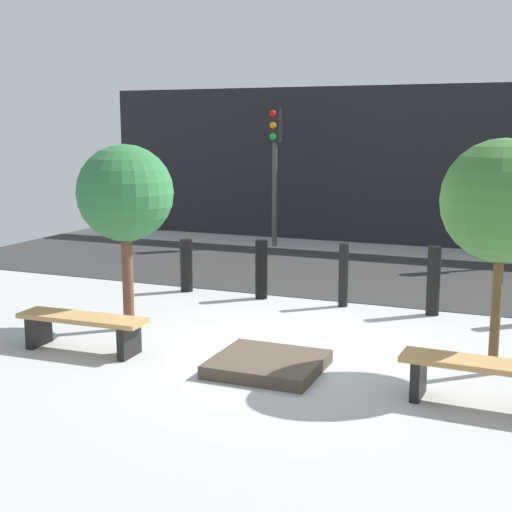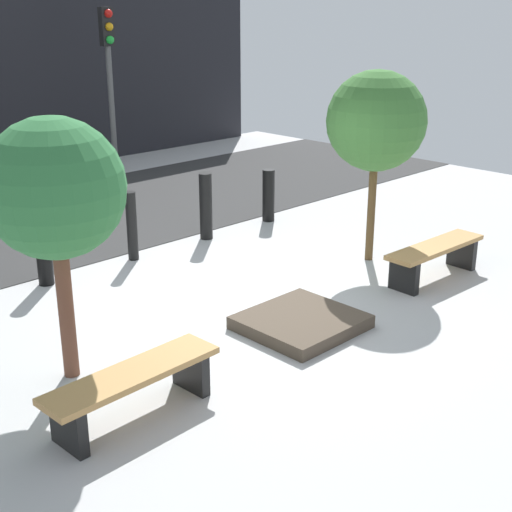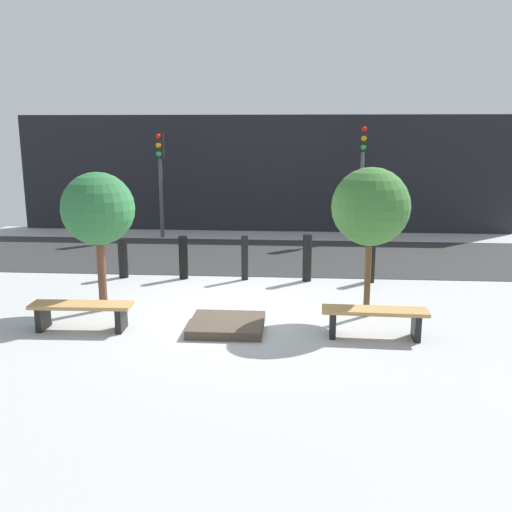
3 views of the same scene
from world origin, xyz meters
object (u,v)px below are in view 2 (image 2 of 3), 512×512
object	(u,v)px
tree_behind_left_bench	(54,190)
bollard_left	(43,249)
bench_right	(435,255)
bollard_far_right	(268,195)
tree_behind_right_bench	(376,122)
traffic_light_mid_west	(109,60)
planter_bed	(301,322)
bollard_center	(132,226)
bench_left	(133,384)
bollard_right	(206,206)

from	to	relation	value
tree_behind_left_bench	bollard_left	world-z (taller)	tree_behind_left_bench
bench_right	bollard_far_right	distance (m)	3.49
bench_right	bollard_left	xyz separation A→B (m)	(-3.83, 3.47, 0.15)
tree_behind_right_bench	traffic_light_mid_west	bearing A→B (deg)	85.08
bollard_left	bollard_far_right	size ratio (longest dim) A/B	1.10
bollard_left	traffic_light_mid_west	xyz separation A→B (m)	(4.47, 5.00, 1.90)
planter_bed	tree_behind_left_bench	xyz separation A→B (m)	(-2.44, 0.88, 1.82)
planter_bed	tree_behind_right_bench	xyz separation A→B (m)	(2.44, 0.88, 1.92)
tree_behind_right_bench	traffic_light_mid_west	world-z (taller)	traffic_light_mid_west
tree_behind_right_bench	bollard_center	world-z (taller)	tree_behind_right_bench
bench_left	traffic_light_mid_west	size ratio (longest dim) A/B	0.50
tree_behind_left_bench	bollard_left	xyz separation A→B (m)	(1.04, 2.39, -1.41)
bench_right	bollard_right	xyz separation A→B (m)	(-1.04, 3.47, 0.18)
planter_bed	bench_right	bearing A→B (deg)	-4.69
tree_behind_left_bench	bollard_right	xyz separation A→B (m)	(3.83, 2.39, -1.37)
bench_left	planter_bed	world-z (taller)	bench_left
traffic_light_mid_west	bench_right	bearing A→B (deg)	-94.30
bench_right	bollard_center	bearing A→B (deg)	126.99
tree_behind_left_bench	bollard_far_right	world-z (taller)	tree_behind_left_bench
bollard_left	traffic_light_mid_west	distance (m)	6.97
bollard_far_right	bollard_right	bearing A→B (deg)	180.00
planter_bed	tree_behind_right_bench	bearing A→B (deg)	19.83
tree_behind_left_bench	traffic_light_mid_west	size ratio (longest dim) A/B	0.75
bench_left	bollard_left	distance (m)	3.63
bollard_center	bollard_far_right	size ratio (longest dim) A/B	1.13
planter_bed	tree_behind_right_bench	size ratio (longest dim) A/B	0.46
bollard_far_right	traffic_light_mid_west	world-z (taller)	traffic_light_mid_west
tree_behind_right_bench	bollard_left	xyz separation A→B (m)	(-3.83, 2.39, -1.50)
bollard_left	bollard_right	size ratio (longest dim) A/B	0.93
tree_behind_left_bench	bollard_far_right	bearing A→B (deg)	24.60
bollard_left	bench_right	bearing A→B (deg)	-42.18
bollard_center	bollard_far_right	xyz separation A→B (m)	(2.79, 0.00, -0.06)
bollard_far_right	bollard_center	bearing A→B (deg)	180.00
tree_behind_left_bench	bollard_center	distance (m)	3.69
tree_behind_right_bench	bollard_far_right	bearing A→B (deg)	81.69
tree_behind_left_bench	bollard_left	distance (m)	2.97
bollard_left	traffic_light_mid_west	bearing A→B (deg)	48.25
bollard_far_right	traffic_light_mid_west	distance (m)	5.38
traffic_light_mid_west	bench_left	bearing A→B (deg)	-123.03
bollard_center	bollard_right	xyz separation A→B (m)	(1.39, 0.00, 0.02)
bench_right	bollard_left	world-z (taller)	bollard_left
tree_behind_right_bench	bollard_right	size ratio (longest dim) A/B	2.56
planter_bed	traffic_light_mid_west	distance (m)	9.12
tree_behind_right_bench	planter_bed	bearing A→B (deg)	-160.17
bench_right	bollard_center	distance (m)	4.24
bollard_far_right	traffic_light_mid_west	bearing A→B (deg)	86.71
bench_right	bollard_center	size ratio (longest dim) A/B	1.71
bench_left	tree_behind_right_bench	bearing A→B (deg)	10.56
bench_right	planter_bed	size ratio (longest dim) A/B	1.38
planter_bed	bollard_center	bearing A→B (deg)	90.00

